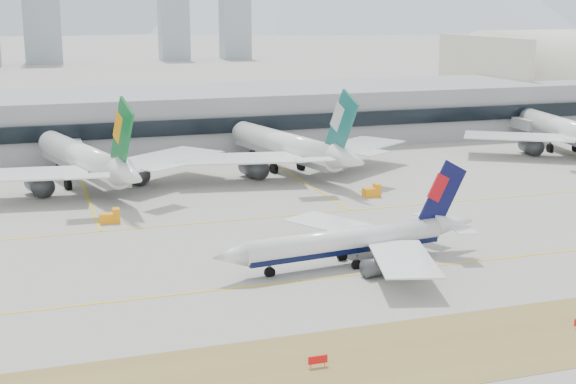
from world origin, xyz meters
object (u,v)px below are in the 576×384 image
object	(u,v)px
taxiing_airliner	(354,241)
widebody_cathay	(290,148)
widebody_china_air	(566,131)
widebody_eva	(86,161)
terminal	(176,118)

from	to	relation	value
taxiing_airliner	widebody_cathay	distance (m)	69.28
taxiing_airliner	widebody_china_air	xyz separation A→B (m)	(90.11, 69.51, 2.06)
taxiing_airliner	widebody_china_air	distance (m)	113.83
taxiing_airliner	widebody_china_air	size ratio (longest dim) A/B	0.76
widebody_cathay	widebody_eva	bearing A→B (deg)	80.62
taxiing_airliner	terminal	bearing A→B (deg)	-93.60
taxiing_airliner	widebody_cathay	world-z (taller)	widebody_cathay
taxiing_airliner	widebody_eva	distance (m)	74.16
widebody_china_air	terminal	size ratio (longest dim) A/B	0.21
widebody_china_air	terminal	xyz separation A→B (m)	(-95.83, 45.50, 1.84)
widebody_cathay	terminal	bearing A→B (deg)	8.92
taxiing_airliner	widebody_eva	bearing A→B (deg)	-68.95
widebody_eva	terminal	size ratio (longest dim) A/B	0.21
terminal	widebody_eva	bearing A→B (deg)	-120.06
widebody_cathay	terminal	world-z (taller)	widebody_cathay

